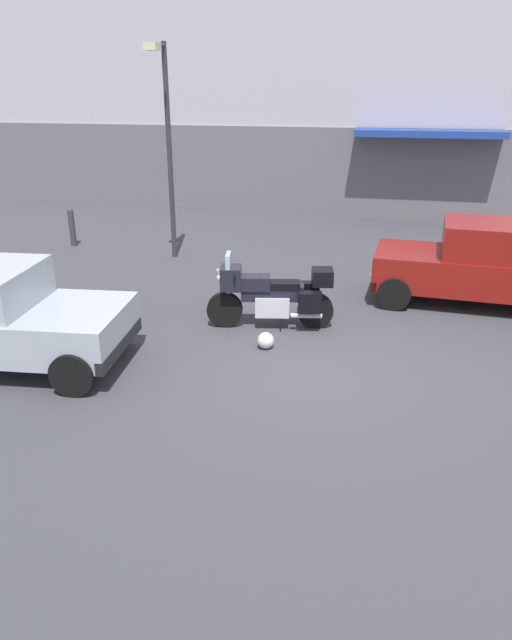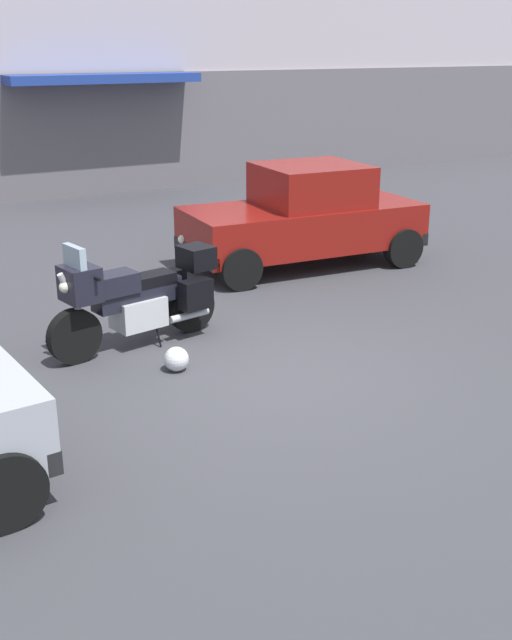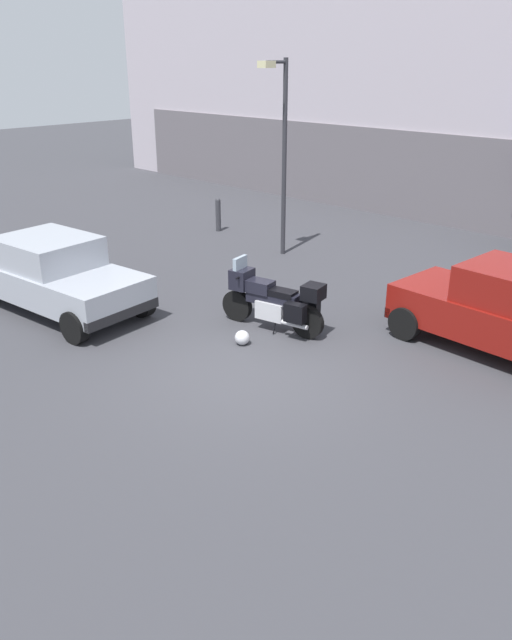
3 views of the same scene
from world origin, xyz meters
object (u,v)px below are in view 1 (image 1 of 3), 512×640
Objects in this scene: motorcycle at (273,294)px; car_hatchback_near at (477,264)px; streetlamp_curbside at (166,133)px; bollard_curbside at (72,226)px; helmet at (266,340)px.

car_hatchback_near is (3.66, 2.05, 0.19)m from motorcycle.
streetlamp_curbside reaches higher than car_hatchback_near.
car_hatchback_near reaches higher than bollard_curbside.
streetlamp_curbside is (-3.29, 3.90, 2.39)m from motorcycle.
motorcycle is 0.45× the size of streetlamp_curbside.
motorcycle is at bearing 94.06° from helmet.
helmet is at bearing 83.28° from motorcycle.
car_hatchback_near is at bearing -13.76° from bollard_curbside.
car_hatchback_near is at bearing -161.48° from motorcycle.
car_hatchback_near is at bearing 39.78° from helmet.
motorcycle is 2.20× the size of bollard_curbside.
streetlamp_curbside reaches higher than bollard_curbside.
motorcycle is at bearing -35.41° from bollard_curbside.
helmet is 0.06× the size of streetlamp_curbside.
streetlamp_curbside is at bearing -11.16° from bollard_curbside.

